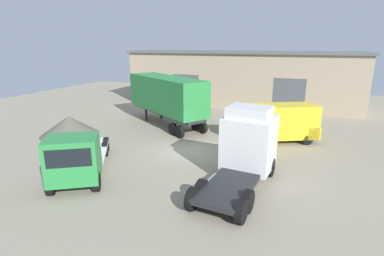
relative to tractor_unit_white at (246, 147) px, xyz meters
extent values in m
plane|color=gray|center=(-4.64, 3.10, -1.84)|extent=(60.00, 60.00, 0.00)
cube|color=tan|center=(-4.64, 20.40, 1.11)|extent=(25.80, 6.59, 5.91)
cube|color=#565B60|center=(-4.64, 20.40, 4.19)|extent=(26.30, 7.09, 0.25)
cube|color=#4C5156|center=(-10.32, 17.13, -0.04)|extent=(3.20, 0.08, 3.60)
cube|color=#4C5156|center=(1.03, 17.13, -0.04)|extent=(3.20, 0.08, 3.60)
cube|color=silver|center=(0.07, 0.48, 0.08)|extent=(2.75, 2.66, 2.81)
cube|color=silver|center=(0.05, 0.28, 1.76)|extent=(2.27, 1.90, 0.60)
cube|color=black|center=(0.20, 1.65, 0.64)|extent=(2.10, 0.31, 1.01)
cube|color=#232326|center=(-0.27, -2.57, -1.20)|extent=(2.40, 3.94, 0.24)
cylinder|color=#B2B2B7|center=(-1.20, -1.86, -1.37)|extent=(0.68, 1.15, 0.56)
cylinder|color=black|center=(-0.96, 1.20, -1.32)|extent=(0.41, 1.06, 1.03)
cylinder|color=black|center=(1.23, 0.96, -1.32)|extent=(0.41, 1.06, 1.03)
cylinder|color=black|center=(-1.41, -2.91, -1.32)|extent=(0.41, 1.06, 1.03)
cylinder|color=black|center=(0.77, -3.15, -1.32)|extent=(0.41, 1.06, 1.03)
cylinder|color=black|center=(-1.51, -3.81, -1.32)|extent=(0.41, 1.06, 1.03)
cylinder|color=black|center=(0.67, -4.05, -1.32)|extent=(0.41, 1.06, 1.03)
cube|color=#28843D|center=(-8.62, 8.52, 0.95)|extent=(9.06, 7.28, 2.89)
cube|color=#232326|center=(-8.62, 8.52, -0.61)|extent=(8.63, 6.66, 0.24)
cube|color=#232326|center=(-11.08, 9.22, -1.29)|extent=(0.22, 0.22, 1.11)
cube|color=#232326|center=(-10.18, 10.55, -1.29)|extent=(0.22, 0.22, 1.11)
cylinder|color=black|center=(-6.90, 6.02, -1.36)|extent=(0.96, 0.79, 0.96)
cylinder|color=black|center=(-5.66, 7.83, -1.36)|extent=(0.96, 0.79, 0.96)
cylinder|color=black|center=(-6.07, 5.45, -1.36)|extent=(0.96, 0.79, 0.96)
cylinder|color=black|center=(-4.84, 7.27, -1.36)|extent=(0.96, 0.79, 0.96)
cube|color=yellow|center=(1.01, 7.24, -0.28)|extent=(5.63, 4.12, 2.40)
cube|color=yellow|center=(3.07, 8.25, -1.03)|extent=(1.69, 2.19, 0.90)
cube|color=black|center=(2.71, 8.08, 0.20)|extent=(0.81, 1.54, 0.86)
cylinder|color=black|center=(2.30, 8.82, -1.48)|extent=(0.78, 0.59, 0.72)
cylinder|color=black|center=(3.04, 7.29, -1.48)|extent=(0.78, 0.59, 0.72)
cylinder|color=black|center=(-1.02, 7.20, -1.48)|extent=(0.78, 0.59, 0.72)
cylinder|color=black|center=(-0.28, 5.67, -1.48)|extent=(0.78, 0.59, 0.72)
cube|color=#28843D|center=(-7.63, -4.01, -0.27)|extent=(3.04, 2.88, 2.20)
cube|color=black|center=(-7.15, -4.79, 0.13)|extent=(1.76, 1.13, 0.88)
cube|color=silver|center=(-9.45, -1.07, -1.19)|extent=(4.68, 5.53, 0.20)
cube|color=#232326|center=(-8.17, -3.13, -0.64)|extent=(2.10, 1.36, 1.10)
cylinder|color=black|center=(-6.50, -3.84, -1.37)|extent=(0.75, 0.96, 0.94)
cylinder|color=black|center=(-8.29, -4.95, -1.37)|extent=(0.75, 0.96, 0.94)
cylinder|color=black|center=(-9.03, 0.25, -1.37)|extent=(0.75, 0.96, 0.94)
cylinder|color=black|center=(-10.82, -0.85, -1.37)|extent=(0.75, 0.96, 0.94)
cylinder|color=black|center=(-9.56, 1.10, -1.37)|extent=(0.75, 0.96, 0.94)
cylinder|color=black|center=(-11.35, 0.00, -1.37)|extent=(0.75, 0.96, 0.94)
cone|color=#565147|center=(-14.52, 3.12, -1.08)|extent=(4.49, 4.49, 1.52)
camera|label=1|loc=(2.60, -14.63, 5.13)|focal=28.00mm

